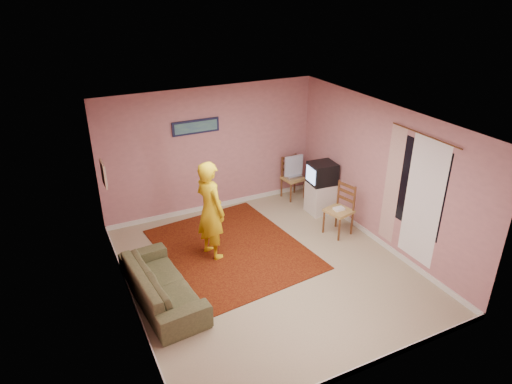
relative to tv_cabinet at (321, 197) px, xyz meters
name	(u,v)px	position (x,y,z in m)	size (l,w,h in m)	color
ground	(267,269)	(-1.95, -1.36, -0.33)	(5.00, 5.00, 0.00)	tan
wall_back	(211,151)	(-1.95, 1.14, 0.97)	(4.50, 0.02, 2.60)	#B8797D
wall_front	(369,289)	(-1.95, -3.86, 0.97)	(4.50, 0.02, 2.60)	#B8797D
wall_left	(123,232)	(-4.20, -1.36, 0.97)	(0.02, 5.00, 2.60)	#B8797D
wall_right	(380,175)	(0.30, -1.36, 0.97)	(0.02, 5.00, 2.60)	#B8797D
ceiling	(269,120)	(-1.95, -1.36, 2.27)	(4.50, 5.00, 0.02)	silver
baseboard_back	(214,206)	(-1.95, 1.13, -0.28)	(4.50, 0.02, 0.10)	silver
baseboard_front	(358,369)	(-1.95, -3.85, -0.28)	(4.50, 0.02, 0.10)	silver
baseboard_left	(134,304)	(-4.19, -1.36, -0.28)	(0.02, 5.00, 0.10)	silver
baseboard_right	(372,236)	(0.29, -1.36, -0.28)	(0.02, 5.00, 0.10)	silver
window	(418,187)	(0.29, -2.26, 1.12)	(0.01, 1.10, 1.50)	black
curtain_sheer	(423,202)	(0.28, -2.41, 0.92)	(0.01, 0.75, 2.10)	white
curtain_floral	(392,186)	(0.26, -1.71, 0.92)	(0.01, 0.35, 2.10)	beige
curtain_rod	(425,135)	(0.25, -2.26, 1.99)	(0.02, 0.02, 1.40)	brown
picture_back	(196,127)	(-2.25, 1.11, 1.52)	(0.95, 0.04, 0.28)	#131635
picture_left	(104,174)	(-4.17, 0.24, 1.22)	(0.04, 0.38, 0.42)	#D0B48F
area_rug	(232,249)	(-2.24, -0.53, -0.32)	(2.34, 2.92, 0.02)	black
tv_cabinet	(321,197)	(0.00, 0.00, 0.00)	(0.51, 0.47, 0.65)	silver
crt_tv	(322,173)	(-0.01, 0.00, 0.55)	(0.55, 0.50, 0.44)	black
chair_a	(293,173)	(-0.17, 0.84, 0.25)	(0.47, 0.46, 0.52)	tan
dvd_player	(293,176)	(-0.17, 0.84, 0.19)	(0.34, 0.24, 0.06)	#B4B5B9
blue_throw	(294,166)	(-0.17, 0.84, 0.44)	(0.43, 0.05, 0.45)	#7C9ACC
chair_b	(339,205)	(-0.20, -0.90, 0.28)	(0.53, 0.54, 0.54)	tan
game_console	(339,209)	(-0.20, -0.90, 0.20)	(0.20, 0.14, 0.04)	white
sofa	(162,284)	(-3.75, -1.37, -0.04)	(1.96, 0.77, 0.57)	brown
person	(210,210)	(-2.62, -0.54, 0.56)	(0.65, 0.43, 1.78)	yellow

